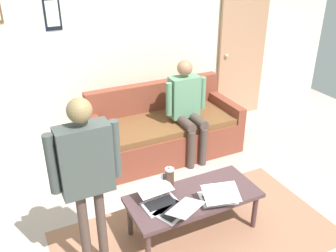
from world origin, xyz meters
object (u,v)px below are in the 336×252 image
object	(u,v)px
laptop_center	(219,196)
person_standing	(86,168)
laptop_right	(159,198)
person_seated	(187,105)
laptop_left	(177,210)
coffee_table	(194,199)
french_press	(169,179)
interior_door	(242,52)
couch	(165,131)

from	to	relation	value
laptop_center	person_standing	xyz separation A→B (m)	(1.14, -0.15, 0.55)
laptop_right	person_seated	bearing A→B (deg)	-127.90
laptop_left	laptop_right	xyz separation A→B (m)	(0.07, -0.22, -0.00)
coffee_table	person_standing	distance (m)	1.16
laptop_left	french_press	world-z (taller)	french_press
french_press	laptop_left	bearing A→B (deg)	74.03
coffee_table	laptop_left	bearing A→B (deg)	32.86
laptop_center	french_press	distance (m)	0.49
coffee_table	laptop_right	world-z (taller)	laptop_right
laptop_left	french_press	bearing A→B (deg)	-105.97
laptop_right	person_standing	xyz separation A→B (m)	(0.63, 0.07, 0.55)
interior_door	laptop_left	bearing A→B (deg)	44.87
interior_door	laptop_center	distance (m)	2.98
laptop_right	french_press	bearing A→B (deg)	-142.47
laptop_left	french_press	size ratio (longest dim) A/B	1.70
laptop_left	person_seated	xyz separation A→B (m)	(-0.89, -1.45, 0.26)
french_press	person_standing	world-z (taller)	person_standing
coffee_table	person_standing	xyz separation A→B (m)	(0.97, 0.02, 0.64)
coffee_table	laptop_right	xyz separation A→B (m)	(0.34, -0.05, 0.09)
laptop_left	laptop_right	bearing A→B (deg)	-71.70
couch	laptop_center	xyz separation A→B (m)	(0.25, 1.67, 0.16)
laptop_center	person_seated	xyz separation A→B (m)	(-0.45, -1.45, 0.26)
person_standing	couch	bearing A→B (deg)	-132.24
interior_door	laptop_right	bearing A→B (deg)	41.05
french_press	person_seated	world-z (taller)	person_seated
person_standing	person_seated	xyz separation A→B (m)	(-1.59, -1.30, -0.29)
laptop_center	person_standing	bearing A→B (deg)	-7.39
coffee_table	person_seated	world-z (taller)	person_seated
couch	laptop_right	bearing A→B (deg)	62.64
laptop_center	person_seated	world-z (taller)	person_seated
laptop_right	person_seated	distance (m)	1.58
laptop_left	person_seated	world-z (taller)	person_seated
laptop_center	person_seated	distance (m)	1.54
person_seated	laptop_left	bearing A→B (deg)	58.62
interior_door	french_press	world-z (taller)	interior_door
interior_door	person_seated	size ratio (longest dim) A/B	1.60
laptop_center	laptop_right	bearing A→B (deg)	-22.97
coffee_table	laptop_right	distance (m)	0.35
couch	person_seated	size ratio (longest dim) A/B	1.48
coffee_table	person_standing	bearing A→B (deg)	1.07
interior_door	french_press	size ratio (longest dim) A/B	7.74
interior_door	laptop_left	size ratio (longest dim) A/B	4.55
french_press	couch	bearing A→B (deg)	-113.66
laptop_left	french_press	xyz separation A→B (m)	(-0.10, -0.35, 0.07)
laptop_left	person_standing	bearing A→B (deg)	-12.32
coffee_table	laptop_right	bearing A→B (deg)	-8.21
interior_door	laptop_left	distance (m)	3.27
coffee_table	laptop_center	size ratio (longest dim) A/B	3.20
coffee_table	person_standing	size ratio (longest dim) A/B	0.79
coffee_table	couch	bearing A→B (deg)	-105.43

